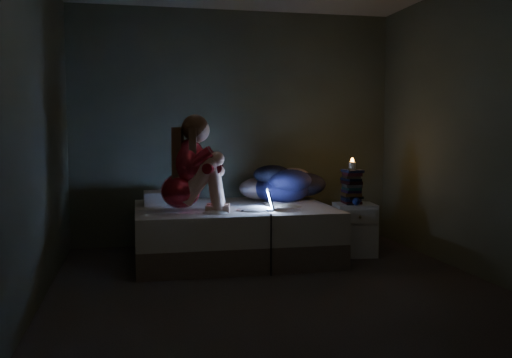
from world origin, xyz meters
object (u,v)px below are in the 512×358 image
object	(u,v)px
laptop	(257,199)
bed	(234,232)
phone	(351,204)
woman	(180,163)
nightstand	(355,229)
candle	(352,165)

from	to	relation	value
laptop	bed	bearing A→B (deg)	123.64
bed	laptop	xyz separation A→B (m)	(0.16, -0.34, 0.37)
bed	phone	xyz separation A→B (m)	(1.17, -0.17, 0.27)
woman	bed	bearing A→B (deg)	37.12
phone	nightstand	bearing A→B (deg)	56.12
woman	candle	distance (m)	1.76
woman	nightstand	bearing A→B (deg)	16.31
bed	woman	distance (m)	0.93
candle	phone	world-z (taller)	candle
laptop	candle	distance (m)	1.12
bed	laptop	distance (m)	0.53
woman	laptop	world-z (taller)	woman
bed	phone	world-z (taller)	phone
bed	laptop	size ratio (longest dim) A/B	6.34
laptop	candle	world-z (taller)	candle
woman	phone	size ratio (longest dim) A/B	6.43
laptop	phone	xyz separation A→B (m)	(1.01, 0.18, -0.10)
phone	woman	bearing A→B (deg)	-162.86
laptop	phone	world-z (taller)	laptop
bed	candle	world-z (taller)	candle
woman	phone	distance (m)	1.77
laptop	candle	xyz separation A→B (m)	(1.05, 0.26, 0.30)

